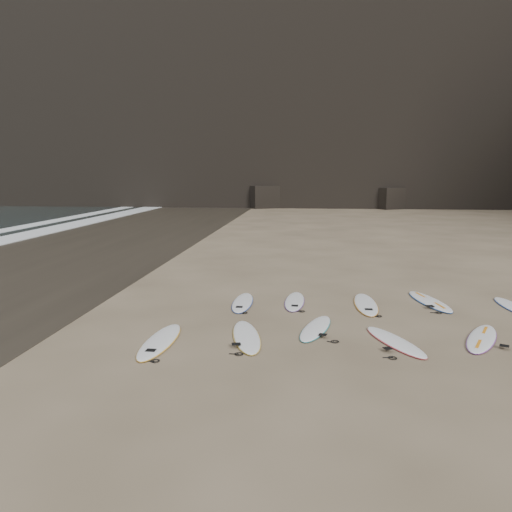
# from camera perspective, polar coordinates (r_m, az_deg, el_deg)

# --- Properties ---
(ground) EXTENTS (240.00, 240.00, 0.00)m
(ground) POSITION_cam_1_polar(r_m,az_deg,el_deg) (12.46, 9.49, -8.98)
(ground) COLOR #897559
(ground) RESTS_ON ground
(wet_sand) EXTENTS (12.00, 200.00, 0.01)m
(wet_sand) POSITION_cam_1_polar(r_m,az_deg,el_deg) (25.28, -23.01, -0.19)
(wet_sand) COLOR #383026
(wet_sand) RESTS_ON ground
(surfboard_0) EXTENTS (0.68, 2.63, 0.09)m
(surfboard_0) POSITION_cam_1_polar(r_m,az_deg,el_deg) (12.02, -10.92, -9.49)
(surfboard_0) COLOR white
(surfboard_0) RESTS_ON ground
(surfboard_1) EXTENTS (1.13, 2.59, 0.09)m
(surfboard_1) POSITION_cam_1_polar(r_m,az_deg,el_deg) (12.14, -1.10, -9.13)
(surfboard_1) COLOR white
(surfboard_1) RESTS_ON ground
(surfboard_2) EXTENTS (1.10, 2.36, 0.08)m
(surfboard_2) POSITION_cam_1_polar(r_m,az_deg,el_deg) (12.85, 6.84, -8.15)
(surfboard_2) COLOR white
(surfboard_2) RESTS_ON ground
(surfboard_3) EXTENTS (1.43, 2.37, 0.08)m
(surfboard_3) POSITION_cam_1_polar(r_m,az_deg,el_deg) (12.23, 15.60, -9.36)
(surfboard_3) COLOR white
(surfboard_3) RESTS_ON ground
(surfboard_4) EXTENTS (1.54, 2.43, 0.09)m
(surfboard_4) POSITION_cam_1_polar(r_m,az_deg,el_deg) (13.15, 24.39, -8.53)
(surfboard_4) COLOR white
(surfboard_4) RESTS_ON ground
(surfboard_5) EXTENTS (0.61, 2.38, 0.09)m
(surfboard_5) POSITION_cam_1_polar(r_m,az_deg,el_deg) (15.20, -1.54, -5.30)
(surfboard_5) COLOR white
(surfboard_5) RESTS_ON ground
(surfboard_6) EXTENTS (0.64, 2.37, 0.08)m
(surfboard_6) POSITION_cam_1_polar(r_m,az_deg,el_deg) (15.37, 4.43, -5.15)
(surfboard_6) COLOR white
(surfboard_6) RESTS_ON ground
(surfboard_7) EXTENTS (0.63, 2.62, 0.09)m
(surfboard_7) POSITION_cam_1_polar(r_m,az_deg,el_deg) (15.34, 12.44, -5.37)
(surfboard_7) COLOR white
(surfboard_7) RESTS_ON ground
(surfboard_8) EXTENTS (1.18, 2.69, 0.09)m
(surfboard_8) POSITION_cam_1_polar(r_m,az_deg,el_deg) (16.20, 19.23, -4.89)
(surfboard_8) COLOR white
(surfboard_8) RESTS_ON ground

